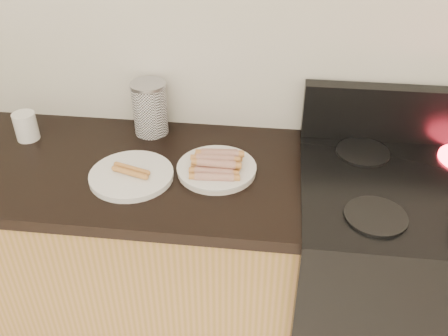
# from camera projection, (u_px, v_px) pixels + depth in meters

# --- Properties ---
(wall_back) EXTENTS (4.00, 0.04, 2.60)m
(wall_back) POSITION_uv_depth(u_px,v_px,m) (190.00, 19.00, 1.67)
(wall_back) COLOR silver
(wall_back) RESTS_ON ground
(cabinet_base) EXTENTS (2.20, 0.59, 0.86)m
(cabinet_base) POSITION_uv_depth(u_px,v_px,m) (12.00, 255.00, 1.98)
(cabinet_base) COLOR #9C6E42
(cabinet_base) RESTS_ON floor
(stove) EXTENTS (0.76, 0.65, 0.91)m
(stove) POSITION_uv_depth(u_px,v_px,m) (396.00, 287.00, 1.81)
(stove) COLOR black
(stove) RESTS_ON floor
(stove_panel) EXTENTS (0.76, 0.06, 0.20)m
(stove_panel) POSITION_uv_depth(u_px,v_px,m) (414.00, 115.00, 1.73)
(stove_panel) COLOR black
(stove_panel) RESTS_ON stove
(burner_near_left) EXTENTS (0.18, 0.18, 0.01)m
(burner_near_left) POSITION_uv_depth(u_px,v_px,m) (376.00, 216.00, 1.42)
(burner_near_left) COLOR black
(burner_near_left) RESTS_ON stove
(burner_far_left) EXTENTS (0.18, 0.18, 0.01)m
(burner_far_left) POSITION_uv_depth(u_px,v_px,m) (363.00, 152.00, 1.70)
(burner_far_left) COLOR black
(burner_far_left) RESTS_ON stove
(main_plate) EXTENTS (0.33, 0.33, 0.02)m
(main_plate) POSITION_uv_depth(u_px,v_px,m) (217.00, 170.00, 1.63)
(main_plate) COLOR white
(main_plate) RESTS_ON counter_slab
(side_plate) EXTENTS (0.34, 0.34, 0.02)m
(side_plate) POSITION_uv_depth(u_px,v_px,m) (131.00, 175.00, 1.60)
(side_plate) COLOR white
(side_plate) RESTS_ON counter_slab
(hotdog_pile) EXTENTS (0.12, 0.17, 0.05)m
(hotdog_pile) POSITION_uv_depth(u_px,v_px,m) (217.00, 162.00, 1.61)
(hotdog_pile) COLOR maroon
(hotdog_pile) RESTS_ON main_plate
(plain_sausages) EXTENTS (0.12, 0.08, 0.02)m
(plain_sausages) POSITION_uv_depth(u_px,v_px,m) (131.00, 171.00, 1.59)
(plain_sausages) COLOR tan
(plain_sausages) RESTS_ON side_plate
(canister) EXTENTS (0.13, 0.13, 0.20)m
(canister) POSITION_uv_depth(u_px,v_px,m) (150.00, 108.00, 1.79)
(canister) COLOR white
(canister) RESTS_ON counter_slab
(mug) EXTENTS (0.10, 0.10, 0.10)m
(mug) POSITION_uv_depth(u_px,v_px,m) (26.00, 126.00, 1.78)
(mug) COLOR silver
(mug) RESTS_ON counter_slab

